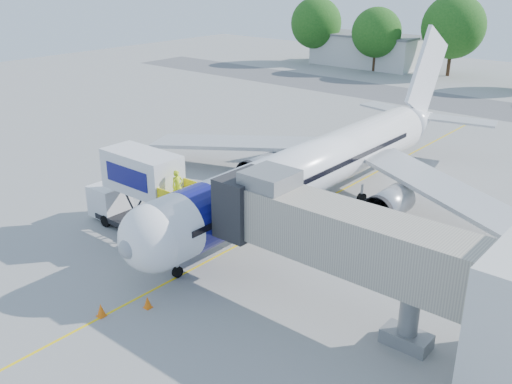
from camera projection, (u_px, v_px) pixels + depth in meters
The scene contains 12 objects.
ground at pixel (282, 222), 38.43m from camera, with size 160.00×160.00×0.00m, color #969693.
guidance_line at pixel (282, 222), 38.43m from camera, with size 0.15×70.00×0.01m, color yellow.
taxiway_strip at pixel (495, 109), 68.33m from camera, with size 120.00×10.00×0.01m, color #59595B.
aircraft at pixel (318, 165), 40.27m from camera, with size 34.17×37.73×11.35m.
jet_bridge at pixel (327, 232), 27.07m from camera, with size 13.90×3.20×6.60m.
catering_hiloader at pixel (137, 191), 36.15m from camera, with size 8.50×2.44×5.50m.
safety_cone_a at pixel (101, 310), 28.01m from camera, with size 0.44×0.44×0.70m.
safety_cone_b at pixel (148, 302), 28.72m from camera, with size 0.41×0.41×0.66m.
outbuilding_left at pixel (366, 50), 96.85m from camera, with size 18.40×8.40×5.30m.
tree_a at pixel (316, 23), 98.37m from camera, with size 8.71×8.71×11.11m.
tree_b at pixel (377, 32), 90.62m from camera, with size 7.88×7.88×10.05m.
tree_c at pixel (453, 27), 86.16m from camera, with size 9.57×9.57×12.21m.
Camera 1 is at (21.09, -27.90, 16.14)m, focal length 40.00 mm.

